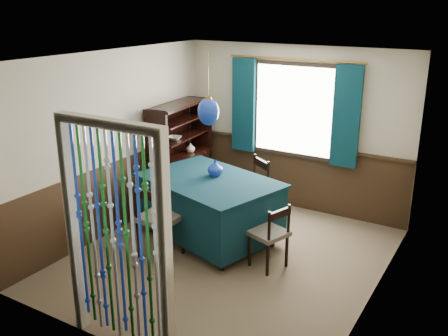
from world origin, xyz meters
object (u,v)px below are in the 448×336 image
Objects in this scene: dining_table at (209,205)px; chair_left at (163,188)px; vase_table at (215,169)px; chair_right at (270,234)px; chair_far at (251,189)px; bowl_shelf at (175,138)px; vase_sideboard at (190,147)px; pendant_lamp at (208,111)px; sideboard at (181,169)px; chair_near at (158,219)px.

chair_left is at bearing -179.04° from dining_table.
chair_right is at bearing -22.80° from vase_table.
chair_far is 4.18× the size of bowl_shelf.
vase_sideboard is at bearing 76.23° from chair_right.
bowl_shelf is 1.39× the size of vase_sideboard.
chair_far is 1.06× the size of pendant_lamp.
pendant_lamp reaches higher than sideboard.
pendant_lamp is (0.27, 0.76, 1.25)m from chair_near.
chair_near is 1.80m from sideboard.
chair_left reaches higher than chair_right.
chair_far is 1.11× the size of chair_left.
chair_far is 5.81× the size of vase_sideboard.
chair_left is at bearing 57.61° from chair_far.
sideboard is 9.86× the size of vase_sideboard.
chair_near reaches higher than dining_table.
chair_near is 4.27× the size of bowl_shelf.
vase_sideboard is at bearing -160.24° from chair_left.
bowl_shelf reaches higher than chair_far.
chair_near and vase_sideboard have the same top height.
chair_near is at bearing 106.64° from chair_far.
vase_table is at bearing -37.93° from sideboard.
pendant_lamp reaches higher than chair_far.
vase_sideboard is at bearing 150.20° from dining_table.
chair_near is 1.70m from bowl_shelf.
vase_table is at bearing -41.31° from vase_sideboard.
vase_table is at bearing 86.32° from chair_right.
chair_left is 4.31× the size of vase_table.
chair_right is 2.50m from vase_sideboard.
bowl_shelf is at bearing 41.08° from chair_far.
vase_table is 1.36m from vase_sideboard.
chair_right is 4.11× the size of vase_table.
chair_right is at bearing 161.60° from chair_far.
chair_far is at bearing 131.32° from chair_left.
chair_left is at bearing 173.54° from vase_table.
chair_near is 4.88× the size of vase_table.
vase_table is 1.22× the size of vase_sideboard.
vase_table is at bearing 101.12° from chair_left.
chair_near is 1.49m from pendant_lamp.
dining_table is 9.00× the size of bowl_shelf.
pendant_lamp is 4.52× the size of vase_table.
vase_sideboard reaches higher than chair_far.
vase_table is at bearing 73.40° from chair_near.
pendant_lamp is 5.49× the size of vase_sideboard.
pendant_lamp is at bearing 93.89° from chair_right.
bowl_shelf is at bearing 118.05° from chair_near.
sideboard is 7.10× the size of bowl_shelf.
pendant_lamp is 1.70m from vase_sideboard.
chair_left is at bearing -85.42° from bowl_shelf.
vase_sideboard is (-2.06, 1.33, 0.45)m from chair_right.
bowl_shelf is 0.48m from vase_sideboard.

